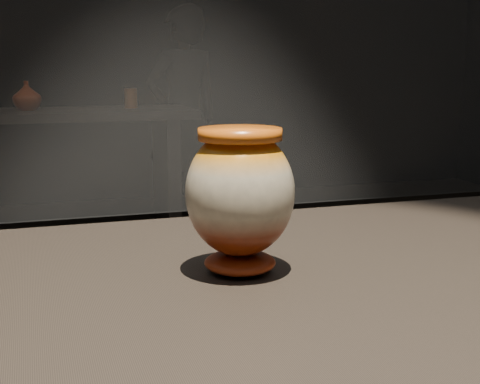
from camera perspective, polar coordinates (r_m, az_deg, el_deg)
The scene contains 5 objects.
main_vase at distance 0.88m, azimuth 0.00°, elevation -0.22°, with size 0.16×0.16×0.19m.
back_shelf at distance 4.09m, azimuth -18.11°, elevation 2.91°, with size 2.00×0.60×0.90m.
back_vase_mid at distance 4.06m, azimuth -17.73°, elevation 7.83°, with size 0.16×0.16×0.17m, color maroon.
back_vase_right at distance 4.13m, azimuth -9.30°, elevation 7.91°, with size 0.08×0.08×0.12m, color #8E4114.
visitor at distance 4.84m, azimuth -4.85°, elevation 6.40°, with size 0.57×0.38×1.57m, color black.
Camera 1 is at (-0.14, -0.76, 1.18)m, focal length 50.00 mm.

